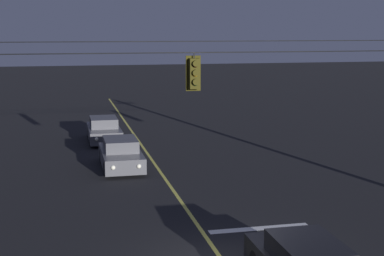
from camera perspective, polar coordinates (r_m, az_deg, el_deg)
The scene contains 6 objects.
lane_centre_stripe at distance 24.85m, azimuth -2.57°, elevation -5.23°, with size 0.14×60.00×0.01m, color #D1C64C.
stop_bar_paint at distance 19.21m, azimuth 6.70°, elevation -9.87°, with size 3.40×0.36×0.01m, color silver.
signal_span_assembly at distance 18.33m, azimuth 0.69°, elevation 1.23°, with size 20.94×0.32×7.12m.
traffic_light_left_inner at distance 18.13m, azimuth 0.23°, elevation 5.44°, with size 0.48×0.41×1.22m.
car_oncoming_lead at distance 27.10m, azimuth -7.08°, elevation -2.62°, with size 1.80×4.42×1.39m.
car_oncoming_trailing at distance 33.65m, azimuth -8.74°, elevation -0.23°, with size 1.80×4.42×1.39m.
Camera 1 is at (-4.23, -14.12, 6.46)m, focal length 53.68 mm.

